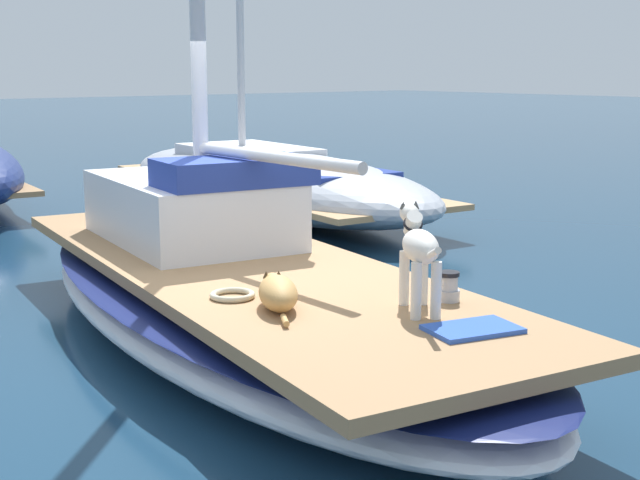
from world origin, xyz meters
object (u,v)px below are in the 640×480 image
deck_towel (473,329)px  moored_boat_starboard_side (267,180)px  dog_white (419,249)px  coiled_rope (232,295)px  deck_winch (448,287)px  sailboat_main (245,301)px  dog_tan (277,292)px

deck_towel → moored_boat_starboard_side: 8.90m
dog_white → coiled_rope: dog_white is taller
dog_white → deck_towel: (-0.09, -0.57, -0.41)m
deck_winch → dog_white: bearing=-174.9°
sailboat_main → deck_winch: (0.42, -1.91, 0.42)m
dog_tan → moored_boat_starboard_side: size_ratio=0.11×
dog_tan → moored_boat_starboard_side: (4.71, 6.68, -0.24)m
coiled_rope → moored_boat_starboard_side: size_ratio=0.04×
sailboat_main → moored_boat_starboard_side: 6.77m
coiled_rope → moored_boat_starboard_side: 7.91m
coiled_rope → deck_towel: coiled_rope is taller
deck_towel → moored_boat_starboard_side: bearing=62.5°
dog_tan → deck_winch: 1.20m
coiled_rope → moored_boat_starboard_side: moored_boat_starboard_side is taller
sailboat_main → deck_towel: deck_towel is taller
moored_boat_starboard_side → deck_towel: bearing=-117.5°
dog_tan → deck_towel: (0.61, -1.22, -0.09)m
sailboat_main → dog_tan: (-0.61, -1.30, 0.43)m
sailboat_main → deck_winch: size_ratio=35.92×
dog_white → moored_boat_starboard_side: 8.37m
deck_winch → dog_tan: bearing=149.3°
dog_tan → deck_winch: dog_tan is taller
sailboat_main → dog_white: bearing=-87.4°
dog_white → moored_boat_starboard_side: (4.01, 7.33, -0.56)m
moored_boat_starboard_side → dog_tan: bearing=-125.2°
dog_tan → coiled_rope: bearing=103.9°
coiled_rope → dog_white: bearing=-52.7°
sailboat_main → dog_white: dog_white is taller
coiled_rope → deck_towel: bearing=-66.4°
sailboat_main → coiled_rope: coiled_rope is taller
deck_towel → moored_boat_starboard_side: moored_boat_starboard_side is taller
sailboat_main → dog_white: 2.08m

